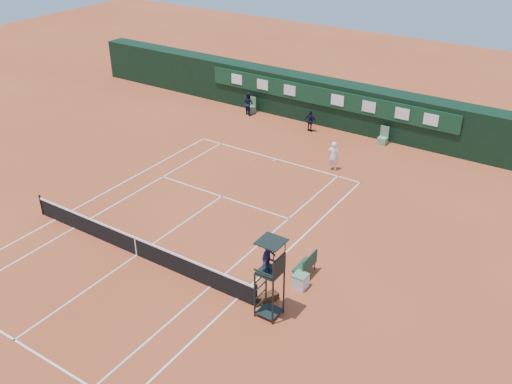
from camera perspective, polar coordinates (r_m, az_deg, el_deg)
ground at (r=26.22m, az=-11.82°, el=-6.19°), size 90.00×90.00×0.00m
court_lines at (r=26.22m, az=-11.82°, el=-6.18°), size 11.05×23.85×0.01m
tennis_net at (r=25.94m, az=-11.93°, el=-5.27°), size 12.90×0.10×1.10m
back_wall at (r=39.28m, az=7.32°, el=8.90°), size 40.00×1.65×3.00m
linesman_chair_left at (r=41.23m, az=-0.48°, el=8.36°), size 0.55×0.50×1.15m
linesman_chair_right at (r=37.02m, az=12.56°, el=5.17°), size 0.55×0.50×1.15m
umpire_chair at (r=21.04m, az=1.36°, el=-7.07°), size 0.96×0.95×3.42m
player_bench at (r=24.20m, az=5.09°, el=-7.20°), size 0.56×1.20×1.10m
tennis_bag at (r=23.07m, az=1.23°, el=-10.54°), size 0.64×0.92×0.32m
cooler at (r=23.72m, az=4.47°, el=-8.85°), size 0.57×0.57×0.65m
tennis_ball at (r=34.02m, az=-0.19°, el=3.20°), size 0.08×0.08×0.08m
player at (r=32.93m, az=7.74°, el=3.60°), size 0.72×0.57×1.74m
ball_kid_left at (r=40.75m, az=-0.75°, el=8.84°), size 0.94×0.83×1.62m
ball_kid_right at (r=38.06m, az=5.46°, el=7.09°), size 0.87×0.39×1.46m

